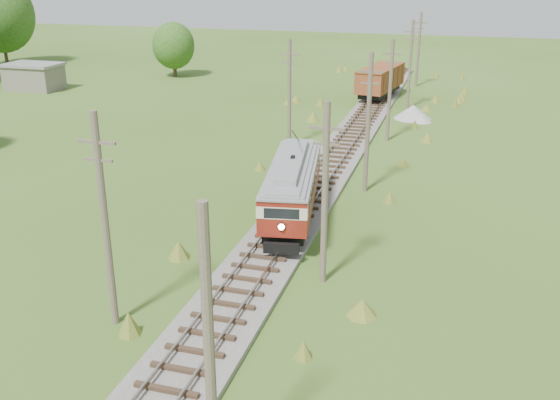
% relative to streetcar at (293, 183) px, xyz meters
% --- Properties ---
extents(railbed_main, '(3.60, 96.00, 0.57)m').
position_rel_streetcar_xyz_m(railbed_main, '(-0.00, 9.42, -2.20)').
color(railbed_main, '#605B54').
rests_on(railbed_main, ground).
extents(streetcar, '(4.32, 11.10, 5.02)m').
position_rel_streetcar_xyz_m(streetcar, '(0.00, 0.00, 0.00)').
color(streetcar, black).
rests_on(streetcar, ground).
extents(gondola, '(4.40, 9.43, 3.01)m').
position_rel_streetcar_xyz_m(gondola, '(-0.00, 36.25, -0.21)').
color(gondola, black).
rests_on(gondola, ground).
extents(gravel_pile, '(3.70, 3.93, 1.35)m').
position_rel_streetcar_xyz_m(gravel_pile, '(4.48, 27.91, -1.77)').
color(gravel_pile, gray).
rests_on(gravel_pile, ground).
extents(utility_pole_r_1, '(0.30, 0.30, 8.80)m').
position_rel_streetcar_xyz_m(utility_pole_r_1, '(3.10, -19.58, 2.00)').
color(utility_pole_r_1, brown).
rests_on(utility_pole_r_1, ground).
extents(utility_pole_r_2, '(1.60, 0.30, 8.60)m').
position_rel_streetcar_xyz_m(utility_pole_r_2, '(3.30, -6.58, 2.03)').
color(utility_pole_r_2, brown).
rests_on(utility_pole_r_2, ground).
extents(utility_pole_r_3, '(1.60, 0.30, 9.00)m').
position_rel_streetcar_xyz_m(utility_pole_r_3, '(3.20, 6.42, 2.23)').
color(utility_pole_r_3, brown).
rests_on(utility_pole_r_3, ground).
extents(utility_pole_r_4, '(1.60, 0.30, 8.40)m').
position_rel_streetcar_xyz_m(utility_pole_r_4, '(3.00, 19.42, 1.93)').
color(utility_pole_r_4, brown).
rests_on(utility_pole_r_4, ground).
extents(utility_pole_r_5, '(1.60, 0.30, 8.90)m').
position_rel_streetcar_xyz_m(utility_pole_r_5, '(3.40, 32.42, 2.18)').
color(utility_pole_r_5, brown).
rests_on(utility_pole_r_5, ground).
extents(utility_pole_r_6, '(1.60, 0.30, 8.70)m').
position_rel_streetcar_xyz_m(utility_pole_r_6, '(3.20, 45.42, 2.08)').
color(utility_pole_r_6, brown).
rests_on(utility_pole_r_6, ground).
extents(utility_pole_l_a, '(1.60, 0.30, 9.00)m').
position_rel_streetcar_xyz_m(utility_pole_l_a, '(-4.20, -12.58, 2.23)').
color(utility_pole_l_a, brown).
rests_on(utility_pole_l_a, ground).
extents(utility_pole_l_b, '(1.60, 0.30, 8.60)m').
position_rel_streetcar_xyz_m(utility_pole_l_b, '(-4.50, 15.42, 2.03)').
color(utility_pole_l_b, brown).
rests_on(utility_pole_l_b, ground).
extents(tree_left_5, '(9.66, 9.66, 12.44)m').
position_rel_streetcar_xyz_m(tree_left_5, '(-56.00, 45.42, 4.73)').
color(tree_left_5, '#38281C').
rests_on(tree_left_5, ground).
extents(tree_mid_a, '(5.46, 5.46, 7.03)m').
position_rel_streetcar_xyz_m(tree_mid_a, '(-28.00, 43.42, 1.62)').
color(tree_mid_a, '#38281C').
rests_on(tree_mid_a, ground).
extents(shed, '(6.40, 4.40, 3.10)m').
position_rel_streetcar_xyz_m(shed, '(-40.00, 30.42, -0.82)').
color(shed, slate).
rests_on(shed, ground).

